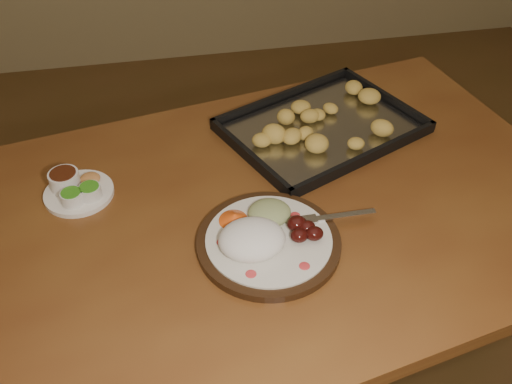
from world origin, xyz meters
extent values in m
plane|color=brown|center=(0.00, 0.00, 0.00)|extent=(4.00, 4.00, 0.00)
cube|color=brown|center=(-0.07, -0.14, 0.73)|extent=(1.64, 1.17, 0.04)
cylinder|color=#492415|center=(0.53, 0.36, 0.35)|extent=(0.07, 0.07, 0.71)
cylinder|color=black|center=(-0.05, -0.25, 0.76)|extent=(0.29, 0.29, 0.02)
cylinder|color=beige|center=(-0.05, -0.25, 0.77)|extent=(0.26, 0.26, 0.01)
ellipsoid|color=red|center=(-0.10, -0.34, 0.77)|extent=(0.02, 0.02, 0.00)
ellipsoid|color=red|center=(0.00, -0.34, 0.77)|extent=(0.02, 0.02, 0.00)
ellipsoid|color=red|center=(0.02, -0.20, 0.77)|extent=(0.02, 0.02, 0.00)
ellipsoid|color=red|center=(-0.14, -0.24, 0.77)|extent=(0.02, 0.02, 0.00)
ellipsoid|color=white|center=(-0.09, -0.26, 0.79)|extent=(0.15, 0.13, 0.06)
ellipsoid|color=#420D09|center=(0.01, -0.27, 0.79)|extent=(0.04, 0.03, 0.03)
ellipsoid|color=#420D09|center=(0.03, -0.25, 0.79)|extent=(0.04, 0.03, 0.03)
ellipsoid|color=#420D09|center=(0.01, -0.24, 0.79)|extent=(0.04, 0.03, 0.03)
ellipsoid|color=#420D09|center=(0.04, -0.27, 0.79)|extent=(0.04, 0.03, 0.03)
ellipsoid|color=tan|center=(-0.04, -0.19, 0.78)|extent=(0.10, 0.10, 0.04)
cone|color=#E75115|center=(-0.11, -0.19, 0.78)|extent=(0.09, 0.09, 0.03)
cube|color=silver|center=(0.12, -0.22, 0.77)|extent=(0.14, 0.01, 0.00)
cube|color=silver|center=(0.04, -0.22, 0.78)|extent=(0.04, 0.02, 0.00)
cylinder|color=silver|center=(0.02, -0.23, 0.78)|extent=(0.03, 0.00, 0.00)
cylinder|color=silver|center=(0.02, -0.22, 0.78)|extent=(0.03, 0.00, 0.00)
cylinder|color=silver|center=(0.02, -0.21, 0.78)|extent=(0.03, 0.00, 0.00)
cylinder|color=silver|center=(0.02, -0.21, 0.78)|extent=(0.03, 0.00, 0.00)
cylinder|color=white|center=(-0.43, -0.02, 0.76)|extent=(0.15, 0.15, 0.01)
cylinder|color=silver|center=(-0.44, -0.06, 0.78)|extent=(0.05, 0.05, 0.03)
cylinder|color=#36881B|center=(-0.44, -0.06, 0.79)|extent=(0.04, 0.04, 0.00)
cylinder|color=silver|center=(-0.41, -0.04, 0.78)|extent=(0.05, 0.05, 0.03)
cylinder|color=#36881B|center=(-0.41, -0.04, 0.79)|extent=(0.04, 0.04, 0.00)
cylinder|color=silver|center=(-0.46, 0.00, 0.78)|extent=(0.07, 0.07, 0.04)
cylinder|color=#3B170A|center=(-0.46, 0.00, 0.80)|extent=(0.06, 0.06, 0.00)
ellipsoid|color=#BF8C43|center=(-0.41, 0.01, 0.77)|extent=(0.05, 0.05, 0.02)
cube|color=black|center=(0.17, 0.12, 0.75)|extent=(0.56, 0.50, 0.01)
cube|color=black|center=(0.10, 0.27, 0.77)|extent=(0.43, 0.20, 0.02)
cube|color=black|center=(0.23, -0.03, 0.77)|extent=(0.43, 0.20, 0.02)
cube|color=black|center=(0.37, 0.21, 0.77)|extent=(0.15, 0.32, 0.02)
cube|color=black|center=(-0.04, 0.03, 0.77)|extent=(0.15, 0.32, 0.02)
cube|color=#AFB0B4|center=(0.17, 0.12, 0.76)|extent=(0.52, 0.46, 0.00)
ellipsoid|color=gold|center=(0.22, 0.14, 0.78)|extent=(0.05, 0.05, 0.04)
ellipsoid|color=gold|center=(0.26, 0.19, 0.78)|extent=(0.07, 0.07, 0.04)
ellipsoid|color=gold|center=(0.18, 0.21, 0.78)|extent=(0.07, 0.07, 0.04)
ellipsoid|color=gold|center=(0.17, 0.18, 0.78)|extent=(0.06, 0.06, 0.04)
ellipsoid|color=gold|center=(0.11, 0.19, 0.78)|extent=(0.06, 0.06, 0.04)
ellipsoid|color=gold|center=(0.12, 0.13, 0.78)|extent=(0.07, 0.07, 0.04)
ellipsoid|color=gold|center=(0.05, 0.10, 0.78)|extent=(0.07, 0.07, 0.04)
ellipsoid|color=gold|center=(0.10, 0.09, 0.78)|extent=(0.05, 0.05, 0.04)
ellipsoid|color=gold|center=(0.06, 0.04, 0.78)|extent=(0.07, 0.07, 0.04)
ellipsoid|color=gold|center=(0.14, 0.03, 0.78)|extent=(0.07, 0.07, 0.04)
ellipsoid|color=gold|center=(0.17, 0.08, 0.78)|extent=(0.06, 0.06, 0.04)
ellipsoid|color=gold|center=(0.22, 0.07, 0.78)|extent=(0.06, 0.06, 0.04)
ellipsoid|color=gold|center=(0.25, 0.07, 0.78)|extent=(0.07, 0.07, 0.04)
ellipsoid|color=gold|center=(0.30, 0.15, 0.78)|extent=(0.07, 0.07, 0.04)
camera|label=1|loc=(-0.23, -1.03, 1.60)|focal=40.00mm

